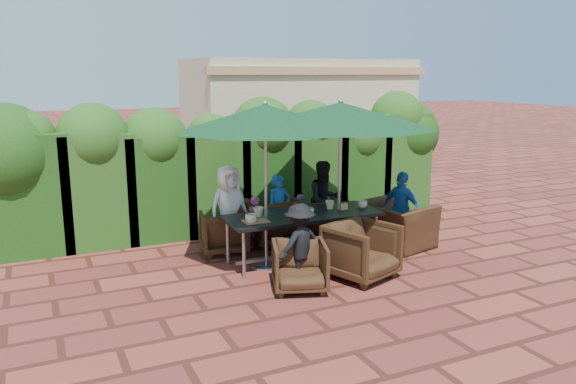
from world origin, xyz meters
name	(u,v)px	position (x,y,z in m)	size (l,w,h in m)	color
ground	(291,264)	(0.00, 0.00, 0.00)	(80.00, 80.00, 0.00)	brown
dining_table	(303,218)	(0.22, 0.05, 0.68)	(2.38, 0.90, 0.75)	black
umbrella_left	(265,118)	(-0.39, 0.05, 2.21)	(2.53, 2.53, 2.46)	gray
umbrella_right	(340,115)	(0.85, 0.06, 2.21)	(2.92, 2.92, 2.46)	gray
chair_far_left	(224,230)	(-0.73, 0.98, 0.37)	(0.71, 0.67, 0.73)	black
chair_far_mid	(275,219)	(0.22, 1.11, 0.42)	(0.82, 0.77, 0.84)	black
chair_far_right	(316,217)	(0.96, 1.02, 0.39)	(0.75, 0.71, 0.78)	black
chair_near_left	(300,264)	(-0.33, -0.98, 0.36)	(0.70, 0.65, 0.72)	black
chair_near_right	(362,248)	(0.66, -0.94, 0.43)	(0.84, 0.79, 0.87)	black
chair_end_right	(395,218)	(1.96, 0.09, 0.49)	(1.12, 0.73, 0.98)	black
adult_far_left	(229,209)	(-0.62, 1.04, 0.70)	(0.69, 0.41, 1.40)	white
adult_far_mid	(279,210)	(0.23, 0.95, 0.60)	(0.43, 0.35, 1.20)	#205BAD
adult_far_right	(325,200)	(1.12, 1.02, 0.68)	(0.65, 0.40, 1.36)	black
adult_near_left	(300,245)	(-0.25, -0.80, 0.57)	(0.72, 0.33, 1.13)	black
adult_end_right	(402,209)	(2.07, 0.08, 0.63)	(0.74, 0.37, 1.25)	#205BAD
child_left	(256,222)	(-0.16, 1.03, 0.43)	(0.31, 0.25, 0.86)	#EE54AD
child_right	(301,217)	(0.73, 1.15, 0.39)	(0.28, 0.23, 0.78)	#774AA2
pedestrian_a	(272,165)	(1.55, 4.32, 0.78)	(1.46, 0.52, 1.57)	#227F40
pedestrian_b	(318,161)	(2.72, 4.30, 0.80)	(0.77, 0.47, 1.60)	#EE54AD
pedestrian_c	(339,157)	(3.24, 4.21, 0.87)	(1.12, 0.51, 1.75)	gray
cup_a	(251,218)	(-0.68, -0.11, 0.82)	(0.17, 0.17, 0.13)	beige
cup_b	(259,212)	(-0.45, 0.17, 0.82)	(0.15, 0.15, 0.15)	beige
cup_c	(309,212)	(0.25, -0.10, 0.81)	(0.15, 0.15, 0.12)	beige
cup_d	(330,205)	(0.74, 0.15, 0.82)	(0.14, 0.14, 0.13)	beige
cup_e	(362,204)	(1.25, 0.00, 0.81)	(0.15, 0.15, 0.12)	beige
ketchup_bottle	(296,209)	(0.11, 0.07, 0.83)	(0.04, 0.04, 0.17)	#B20C0A
sauce_bottle	(295,208)	(0.11, 0.11, 0.83)	(0.04, 0.04, 0.17)	#4C230C
serving_tray	(256,221)	(-0.60, -0.09, 0.76)	(0.35, 0.25, 0.02)	#A87551
number_block_left	(296,212)	(0.09, 0.03, 0.80)	(0.12, 0.06, 0.10)	tan
number_block_right	(343,206)	(0.92, 0.03, 0.80)	(0.12, 0.06, 0.10)	tan
hedge_wall	(232,157)	(-0.11, 2.32, 1.33)	(9.10, 1.60, 2.49)	#15360E
building	(298,118)	(3.50, 6.99, 1.61)	(6.20, 3.08, 3.20)	beige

